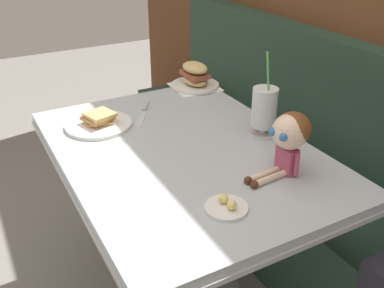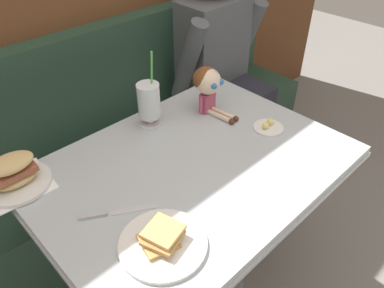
{
  "view_description": "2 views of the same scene",
  "coord_description": "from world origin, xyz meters",
  "px_view_note": "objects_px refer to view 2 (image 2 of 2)",
  "views": [
    {
      "loc": [
        1.18,
        -0.43,
        1.46
      ],
      "look_at": [
        0.09,
        0.17,
        0.8
      ],
      "focal_mm": 41.45,
      "sensor_mm": 36.0,
      "label": 1
    },
    {
      "loc": [
        -0.7,
        -0.54,
        1.6
      ],
      "look_at": [
        0.05,
        0.24,
        0.77
      ],
      "focal_mm": 34.6,
      "sensor_mm": 36.0,
      "label": 2
    }
  ],
  "objects_px": {
    "sandwich_plate": "(14,175)",
    "butter_knife": "(105,214)",
    "seated_doll": "(208,84)",
    "toast_plate": "(162,242)",
    "milkshake_glass": "(149,102)",
    "diner_patron": "(217,53)",
    "butter_saucer": "(268,127)"
  },
  "relations": [
    {
      "from": "toast_plate",
      "to": "seated_doll",
      "type": "xyz_separation_m",
      "value": [
        0.6,
        0.41,
        0.11
      ]
    },
    {
      "from": "butter_knife",
      "to": "seated_doll",
      "type": "bearing_deg",
      "value": 16.98
    },
    {
      "from": "milkshake_glass",
      "to": "butter_knife",
      "type": "height_order",
      "value": "milkshake_glass"
    },
    {
      "from": "milkshake_glass",
      "to": "diner_patron",
      "type": "bearing_deg",
      "value": 21.95
    },
    {
      "from": "seated_doll",
      "to": "butter_knife",
      "type": "bearing_deg",
      "value": -163.02
    },
    {
      "from": "sandwich_plate",
      "to": "seated_doll",
      "type": "xyz_separation_m",
      "value": [
        0.78,
        -0.11,
        0.08
      ]
    },
    {
      "from": "sandwich_plate",
      "to": "diner_patron",
      "type": "distance_m",
      "value": 1.28
    },
    {
      "from": "toast_plate",
      "to": "milkshake_glass",
      "type": "relative_size",
      "value": 0.79
    },
    {
      "from": "toast_plate",
      "to": "seated_doll",
      "type": "distance_m",
      "value": 0.73
    },
    {
      "from": "butter_knife",
      "to": "diner_patron",
      "type": "height_order",
      "value": "diner_patron"
    },
    {
      "from": "butter_saucer",
      "to": "diner_patron",
      "type": "bearing_deg",
      "value": 58.88
    },
    {
      "from": "butter_saucer",
      "to": "butter_knife",
      "type": "xyz_separation_m",
      "value": [
        -0.73,
        0.07,
        -0.0
      ]
    },
    {
      "from": "sandwich_plate",
      "to": "butter_knife",
      "type": "distance_m",
      "value": 0.34
    },
    {
      "from": "toast_plate",
      "to": "butter_saucer",
      "type": "xyz_separation_m",
      "value": [
        0.67,
        0.14,
        -0.01
      ]
    },
    {
      "from": "milkshake_glass",
      "to": "butter_saucer",
      "type": "height_order",
      "value": "milkshake_glass"
    },
    {
      "from": "toast_plate",
      "to": "diner_patron",
      "type": "distance_m",
      "value": 1.31
    },
    {
      "from": "butter_knife",
      "to": "sandwich_plate",
      "type": "bearing_deg",
      "value": 113.57
    },
    {
      "from": "seated_doll",
      "to": "diner_patron",
      "type": "height_order",
      "value": "diner_patron"
    },
    {
      "from": "seated_doll",
      "to": "toast_plate",
      "type": "bearing_deg",
      "value": -145.69
    },
    {
      "from": "toast_plate",
      "to": "butter_saucer",
      "type": "height_order",
      "value": "toast_plate"
    },
    {
      "from": "milkshake_glass",
      "to": "butter_saucer",
      "type": "bearing_deg",
      "value": -48.26
    },
    {
      "from": "milkshake_glass",
      "to": "butter_knife",
      "type": "relative_size",
      "value": 1.49
    },
    {
      "from": "butter_saucer",
      "to": "diner_patron",
      "type": "distance_m",
      "value": 0.75
    },
    {
      "from": "sandwich_plate",
      "to": "seated_doll",
      "type": "relative_size",
      "value": 0.99
    },
    {
      "from": "milkshake_glass",
      "to": "sandwich_plate",
      "type": "height_order",
      "value": "milkshake_glass"
    },
    {
      "from": "diner_patron",
      "to": "sandwich_plate",
      "type": "bearing_deg",
      "value": -168.2
    },
    {
      "from": "butter_knife",
      "to": "seated_doll",
      "type": "relative_size",
      "value": 0.95
    },
    {
      "from": "sandwich_plate",
      "to": "diner_patron",
      "type": "relative_size",
      "value": 0.27
    },
    {
      "from": "milkshake_glass",
      "to": "sandwich_plate",
      "type": "distance_m",
      "value": 0.55
    },
    {
      "from": "sandwich_plate",
      "to": "butter_knife",
      "type": "xyz_separation_m",
      "value": [
        0.14,
        -0.31,
        -0.04
      ]
    },
    {
      "from": "toast_plate",
      "to": "seated_doll",
      "type": "bearing_deg",
      "value": 34.31
    },
    {
      "from": "butter_saucer",
      "to": "seated_doll",
      "type": "height_order",
      "value": "seated_doll"
    }
  ]
}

